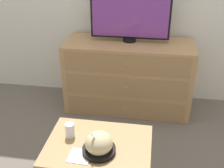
{
  "coord_description": "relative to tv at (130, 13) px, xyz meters",
  "views": [
    {
      "loc": [
        0.14,
        -3.06,
        1.76
      ],
      "look_at": [
        -0.13,
        -1.28,
        0.8
      ],
      "focal_mm": 45.0,
      "sensor_mm": 36.0,
      "label": 1
    }
  ],
  "objects": [
    {
      "name": "takeout_bowl",
      "position": [
        -0.05,
        -1.43,
        -0.51
      ],
      "size": [
        0.22,
        0.22,
        0.18
      ],
      "color": "black",
      "rests_on": "coffee_table"
    },
    {
      "name": "drink_cup",
      "position": [
        -0.28,
        -1.3,
        -0.52
      ],
      "size": [
        0.07,
        0.07,
        0.11
      ],
      "color": "#9E6638",
      "rests_on": "coffee_table"
    },
    {
      "name": "ground_plane",
      "position": [
        0.11,
        0.24,
        -1.07
      ],
      "size": [
        12.0,
        12.0,
        0.0
      ],
      "primitive_type": "plane",
      "color": "#70665B"
    },
    {
      "name": "coffee_table",
      "position": [
        -0.07,
        -1.35,
        -0.66
      ],
      "size": [
        0.72,
        0.53,
        0.5
      ],
      "color": "tan",
      "rests_on": "ground_plane"
    },
    {
      "name": "tv",
      "position": [
        0.0,
        0.0,
        0.0
      ],
      "size": [
        0.82,
        0.14,
        0.58
      ],
      "color": "black",
      "rests_on": "dresser"
    },
    {
      "name": "napkin",
      "position": [
        -0.17,
        -1.49,
        -0.57
      ],
      "size": [
        0.15,
        0.15,
        0.0
      ],
      "color": "white",
      "rests_on": "coffee_table"
    },
    {
      "name": "dresser",
      "position": [
        0.0,
        -0.05,
        -0.68
      ],
      "size": [
        1.35,
        0.55,
        0.77
      ],
      "color": "tan",
      "rests_on": "ground_plane"
    }
  ]
}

